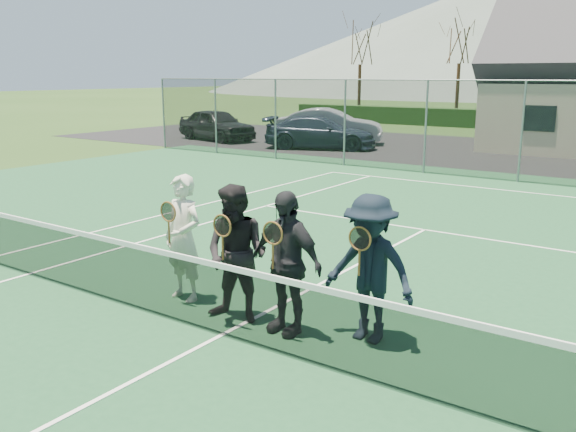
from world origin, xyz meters
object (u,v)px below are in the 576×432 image
at_px(car_a, 216,125).
at_px(player_c, 286,262).
at_px(player_b, 237,254).
at_px(car_b, 329,126).
at_px(car_c, 320,133).
at_px(tennis_net, 220,296).
at_px(player_a, 183,238).
at_px(player_d, 370,269).

bearing_deg(car_a, player_c, -124.38).
distance_m(player_b, player_c, 0.73).
bearing_deg(car_a, car_b, -58.06).
height_order(car_a, car_c, car_a).
bearing_deg(player_b, car_c, 118.77).
distance_m(tennis_net, player_a, 1.50).
distance_m(car_b, car_c, 2.12).
height_order(car_c, player_b, player_b).
distance_m(car_c, player_b, 19.19).
xyz_separation_m(car_c, player_a, (8.12, -16.64, 0.22)).
distance_m(player_a, player_b, 1.13).
height_order(tennis_net, player_d, player_d).
bearing_deg(tennis_net, car_c, 118.44).
bearing_deg(car_a, tennis_net, -126.39).
distance_m(car_a, player_b, 22.76).
height_order(car_b, tennis_net, car_b).
distance_m(car_b, tennis_net, 21.81).
bearing_deg(car_c, car_b, -0.43).
distance_m(car_a, player_c, 23.21).
bearing_deg(player_b, car_a, 132.15).
xyz_separation_m(car_c, tennis_net, (9.39, -17.33, -0.16)).
height_order(player_a, player_d, same).
distance_m(car_a, tennis_net, 23.25).
bearing_deg(player_b, player_c, 5.44).
distance_m(player_a, player_d, 2.81).
bearing_deg(player_a, car_a, 130.28).
distance_m(car_b, player_b, 21.28).
relative_size(player_a, player_c, 1.00).
xyz_separation_m(car_a, player_a, (14.16, -16.70, 0.15)).
height_order(player_c, player_d, same).
xyz_separation_m(player_b, player_d, (1.68, 0.44, -0.00)).
xyz_separation_m(car_b, player_a, (8.87, -18.62, 0.11)).
distance_m(tennis_net, player_d, 1.84).
xyz_separation_m(tennis_net, player_a, (-1.27, 0.69, 0.38)).
relative_size(tennis_net, player_b, 6.49).
bearing_deg(car_c, tennis_net, -172.90).
height_order(player_a, player_b, same).
xyz_separation_m(player_a, player_b, (1.12, -0.17, -0.00)).
bearing_deg(tennis_net, player_b, 106.72).
height_order(car_b, player_d, player_d).
distance_m(car_b, player_a, 20.62).
bearing_deg(car_c, player_b, -172.57).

